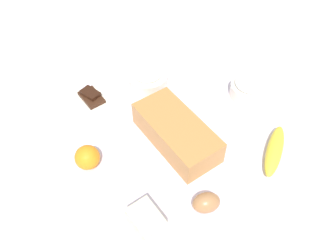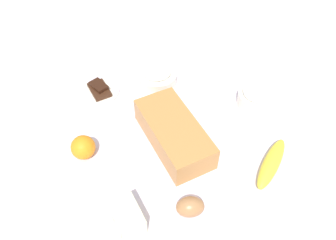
# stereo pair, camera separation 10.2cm
# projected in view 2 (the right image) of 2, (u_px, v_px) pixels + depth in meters

# --- Properties ---
(ground_plane) EXTENTS (2.40, 2.40, 0.02)m
(ground_plane) POSITION_uv_depth(u_px,v_px,m) (168.00, 131.00, 1.06)
(ground_plane) COLOR silver
(loaf_pan) EXTENTS (0.30, 0.19, 0.08)m
(loaf_pan) POSITION_uv_depth(u_px,v_px,m) (174.00, 133.00, 0.98)
(loaf_pan) COLOR #B77A3D
(loaf_pan) RESTS_ON ground_plane
(flour_bowl) EXTENTS (0.14, 0.14, 0.07)m
(flour_bowl) POSITION_uv_depth(u_px,v_px,m) (157.00, 76.00, 1.17)
(flour_bowl) COLOR silver
(flour_bowl) RESTS_ON ground_plane
(sugar_bowl) EXTENTS (0.13, 0.13, 0.07)m
(sugar_bowl) POSITION_uv_depth(u_px,v_px,m) (258.00, 96.00, 1.09)
(sugar_bowl) COLOR silver
(sugar_bowl) RESTS_ON ground_plane
(banana) EXTENTS (0.11, 0.19, 0.04)m
(banana) POSITION_uv_depth(u_px,v_px,m) (271.00, 163.00, 0.94)
(banana) COLOR yellow
(banana) RESTS_ON ground_plane
(orange_fruit) EXTENTS (0.07, 0.07, 0.07)m
(orange_fruit) POSITION_uv_depth(u_px,v_px,m) (83.00, 147.00, 0.96)
(orange_fruit) COLOR orange
(orange_fruit) RESTS_ON ground_plane
(butter_block) EXTENTS (0.10, 0.08, 0.06)m
(butter_block) POSITION_uv_depth(u_px,v_px,m) (127.00, 218.00, 0.82)
(butter_block) COLOR #F4EDB2
(butter_block) RESTS_ON ground_plane
(egg_near_butter) EXTENTS (0.08, 0.09, 0.05)m
(egg_near_butter) POSITION_uv_depth(u_px,v_px,m) (190.00, 207.00, 0.84)
(egg_near_butter) COLOR #A66F43
(egg_near_butter) RESTS_ON ground_plane
(chocolate_plate) EXTENTS (0.13, 0.13, 0.03)m
(chocolate_plate) POSITION_uv_depth(u_px,v_px,m) (100.00, 91.00, 1.15)
(chocolate_plate) COLOR silver
(chocolate_plate) RESTS_ON ground_plane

